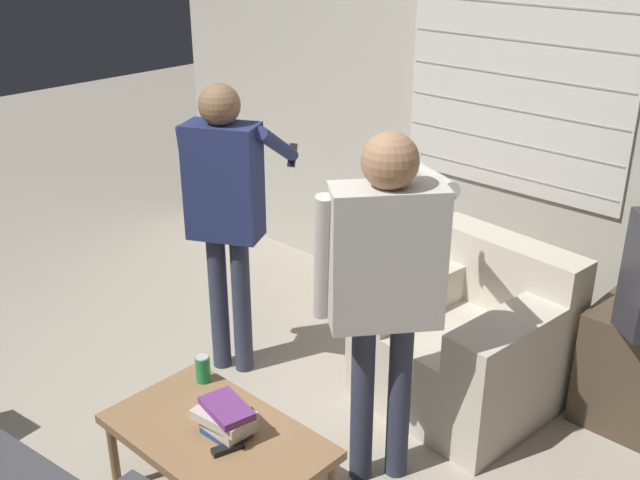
# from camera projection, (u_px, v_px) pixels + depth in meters

# --- Properties ---
(ground_plane) EXTENTS (16.00, 16.00, 0.00)m
(ground_plane) POSITION_uv_depth(u_px,v_px,m) (223.00, 480.00, 3.33)
(ground_plane) COLOR #B2A893
(wall_back) EXTENTS (5.20, 0.08, 2.55)m
(wall_back) POSITION_uv_depth(u_px,v_px,m) (490.00, 114.00, 4.17)
(wall_back) COLOR #BCB7A8
(wall_back) RESTS_ON ground_plane
(armchair_beige) EXTENTS (0.93, 0.91, 0.81)m
(armchair_beige) POSITION_uv_depth(u_px,v_px,m) (469.00, 341.00, 3.78)
(armchair_beige) COLOR beige
(armchair_beige) RESTS_ON ground_plane
(coffee_table) EXTENTS (0.93, 0.55, 0.39)m
(coffee_table) POSITION_uv_depth(u_px,v_px,m) (217.00, 440.00, 3.03)
(coffee_table) COLOR #9E754C
(coffee_table) RESTS_ON ground_plane
(person_left_standing) EXTENTS (0.49, 0.75, 1.57)m
(person_left_standing) POSITION_uv_depth(u_px,v_px,m) (226.00, 199.00, 3.77)
(person_left_standing) COLOR #33384C
(person_left_standing) RESTS_ON ground_plane
(person_right_standing) EXTENTS (0.52, 0.81, 1.58)m
(person_right_standing) POSITION_uv_depth(u_px,v_px,m) (385.00, 271.00, 2.97)
(person_right_standing) COLOR #33384C
(person_right_standing) RESTS_ON ground_plane
(book_stack) EXTENTS (0.26, 0.19, 0.14)m
(book_stack) POSITION_uv_depth(u_px,v_px,m) (226.00, 418.00, 2.98)
(book_stack) COLOR #284C89
(book_stack) RESTS_ON coffee_table
(soda_can) EXTENTS (0.07, 0.07, 0.13)m
(soda_can) POSITION_uv_depth(u_px,v_px,m) (203.00, 369.00, 3.32)
(soda_can) COLOR #238E47
(soda_can) RESTS_ON coffee_table
(spare_remote) EXTENTS (0.08, 0.14, 0.02)m
(spare_remote) POSITION_uv_depth(u_px,v_px,m) (228.00, 448.00, 2.91)
(spare_remote) COLOR black
(spare_remote) RESTS_ON coffee_table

